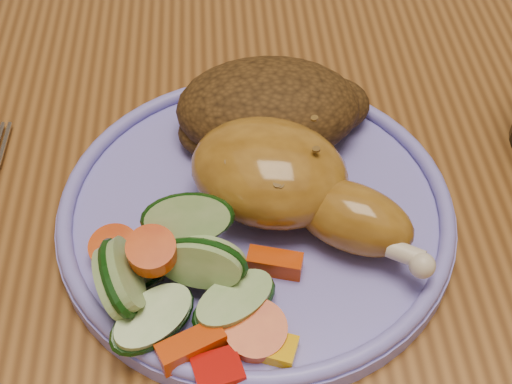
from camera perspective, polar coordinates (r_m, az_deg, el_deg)
dining_table at (r=0.57m, az=8.60°, el=-3.17°), size 0.90×1.40×0.75m
plate at (r=0.46m, az=0.00°, el=-1.76°), size 0.25×0.25×0.01m
plate_rim at (r=0.45m, az=0.00°, el=-0.85°), size 0.25×0.25×0.01m
chicken_leg at (r=0.43m, az=2.63°, el=0.76°), size 0.15×0.14×0.05m
rice_pilaf at (r=0.48m, az=1.27°, el=6.62°), size 0.13×0.09×0.05m
vegetable_pile at (r=0.40m, az=-6.22°, el=-6.89°), size 0.13×0.12×0.06m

